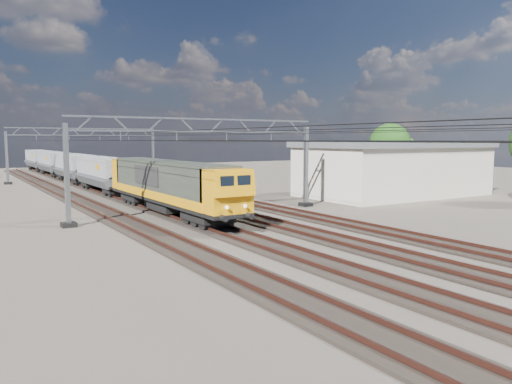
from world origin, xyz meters
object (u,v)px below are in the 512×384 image
catenary_gantry_mid (203,162)px  locomotive (168,183)px  hopper_wagon_mid (74,166)px  tree_far (393,146)px  hopper_wagon_fourth (39,159)px  catenary_gantry_far (85,152)px  hopper_wagon_third (54,162)px  hopper_wagon_lead (104,172)px  industrial_shed (393,168)px

catenary_gantry_mid → locomotive: size_ratio=0.94×
hopper_wagon_mid → catenary_gantry_mid: bearing=-86.6°
hopper_wagon_mid → tree_far: size_ratio=1.72×
hopper_wagon_fourth → tree_far: bearing=-58.3°
catenary_gantry_far → hopper_wagon_third: (-2.00, 11.84, -1.67)m
hopper_wagon_lead → hopper_wagon_third: same height
catenary_gantry_far → hopper_wagon_third: bearing=99.6°
locomotive → tree_far: 33.39m
hopper_wagon_third → hopper_wagon_mid: bearing=-90.0°
locomotive → industrial_shed: 24.00m
hopper_wagon_third → industrial_shed: size_ratio=0.70×
hopper_wagon_mid → tree_far: (32.32, -23.86, 2.57)m
catenary_gantry_mid → catenary_gantry_far: size_ratio=1.00×
catenary_gantry_mid → locomotive: catenary_gantry_mid is taller
locomotive → hopper_wagon_third: locomotive is taller
locomotive → hopper_wagon_third: size_ratio=1.62×
hopper_wagon_lead → tree_far: bearing=-16.6°
catenary_gantry_far → hopper_wagon_mid: bearing=-130.3°
catenary_gantry_far → tree_far: size_ratio=2.64×
hopper_wagon_fourth → industrial_shed: bearing=-68.2°
hopper_wagon_third → hopper_wagon_fourth: bearing=90.0°
hopper_wagon_lead → catenary_gantry_mid: bearing=-84.1°
hopper_wagon_fourth → catenary_gantry_far: bearing=-85.6°
catenary_gantry_mid → hopper_wagon_third: catenary_gantry_mid is taller
catenary_gantry_mid → hopper_wagon_third: bearing=92.4°
catenary_gantry_mid → hopper_wagon_fourth: 62.10m
hopper_wagon_mid → tree_far: bearing=-36.4°
catenary_gantry_far → tree_far: tree_far is taller
hopper_wagon_lead → hopper_wagon_fourth: 42.60m
hopper_wagon_mid → hopper_wagon_third: size_ratio=1.00×
catenary_gantry_mid → hopper_wagon_mid: 33.74m
hopper_wagon_third → tree_far: bearing=-49.7°
catenary_gantry_far → hopper_wagon_third: size_ratio=1.53×
hopper_wagon_lead → hopper_wagon_third: size_ratio=1.00×
hopper_wagon_lead → hopper_wagon_fourth: same height
catenary_gantry_mid → hopper_wagon_fourth: bearing=91.8°
locomotive → hopper_wagon_lead: (-0.00, 17.70, -0.09)m
locomotive → hopper_wagon_mid: bearing=90.0°
locomotive → hopper_wagon_mid: (-0.00, 31.90, -0.09)m
catenary_gantry_far → industrial_shed: catenary_gantry_far is taller
hopper_wagon_mid → hopper_wagon_third: 14.20m
hopper_wagon_fourth → tree_far: (32.32, -52.26, 2.57)m
industrial_shed → catenary_gantry_far: bearing=122.9°
hopper_wagon_fourth → tree_far: 61.50m
catenary_gantry_far → tree_far: 40.09m
hopper_wagon_mid → hopper_wagon_fourth: same height
hopper_wagon_lead → tree_far: 33.83m
hopper_wagon_lead → tree_far: size_ratio=1.72×
locomotive → tree_far: tree_far is taller
tree_far → hopper_wagon_lead: bearing=163.4°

